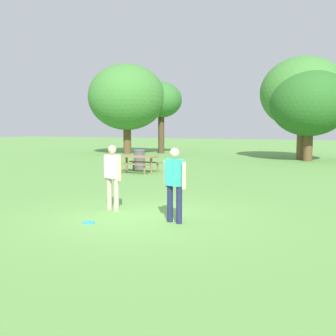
{
  "coord_description": "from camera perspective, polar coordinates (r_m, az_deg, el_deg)",
  "views": [
    {
      "loc": [
        4.41,
        -8.26,
        2.1
      ],
      "look_at": [
        -0.08,
        1.58,
        1.0
      ],
      "focal_mm": 43.61,
      "sensor_mm": 36.0,
      "label": 1
    }
  ],
  "objects": [
    {
      "name": "person_catcher",
      "position": [
        10.28,
        -7.77,
        -0.71
      ],
      "size": [
        0.59,
        0.32,
        1.64
      ],
      "color": "#B7AD93",
      "rests_on": "ground"
    },
    {
      "name": "tree_far_right",
      "position": [
        27.51,
        18.33,
        9.9
      ],
      "size": [
        5.33,
        5.33,
        6.49
      ],
      "color": "brown",
      "rests_on": "ground"
    },
    {
      "name": "ground_plane",
      "position": [
        9.6,
        -3.49,
        -6.84
      ],
      "size": [
        120.0,
        120.0,
        0.0
      ],
      "primitive_type": "plane",
      "color": "#609947"
    },
    {
      "name": "picnic_table_near",
      "position": [
        18.68,
        -4.12,
        1.07
      ],
      "size": [
        1.79,
        1.53,
        0.77
      ],
      "color": "olive",
      "rests_on": "ground"
    },
    {
      "name": "frisbee",
      "position": [
        9.13,
        -11.02,
        -7.52
      ],
      "size": [
        0.26,
        0.26,
        0.03
      ],
      "primitive_type": "cylinder",
      "color": "#2D9EDB",
      "rests_on": "ground"
    },
    {
      "name": "tree_broad_center",
      "position": [
        32.42,
        -0.96,
        9.38
      ],
      "size": [
        3.25,
        3.25,
        5.58
      ],
      "color": "#4C3823",
      "rests_on": "ground"
    },
    {
      "name": "tree_tall_left",
      "position": [
        31.74,
        -5.77,
        9.79
      ],
      "size": [
        5.89,
        5.89,
        6.84
      ],
      "color": "brown",
      "rests_on": "ground"
    },
    {
      "name": "trash_can_further_along",
      "position": [
        20.41,
        -4.03,
        1.25
      ],
      "size": [
        0.59,
        0.59,
        0.96
      ],
      "color": "#515156",
      "rests_on": "ground"
    },
    {
      "name": "tree_slender_mid",
      "position": [
        26.3,
        19.16,
        8.58
      ],
      "size": [
        4.75,
        4.75,
        5.56
      ],
      "color": "brown",
      "rests_on": "ground"
    },
    {
      "name": "person_thrower",
      "position": [
        8.86,
        0.92,
        -1.7
      ],
      "size": [
        0.59,
        0.32,
        1.64
      ],
      "color": "#1E234C",
      "rests_on": "ground"
    }
  ]
}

